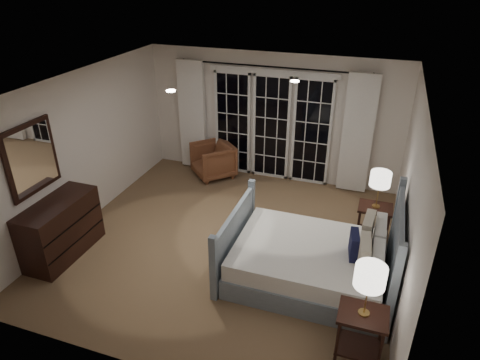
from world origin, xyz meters
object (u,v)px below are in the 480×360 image
(nightstand_left, at_px, (361,329))
(lamp_left, at_px, (370,277))
(dresser, at_px, (61,229))
(bed, at_px, (313,261))
(lamp_right, at_px, (380,179))
(nightstand_right, at_px, (374,219))
(armchair, at_px, (213,160))

(nightstand_left, relative_size, lamp_left, 1.10)
(lamp_left, distance_m, dresser, 4.46)
(bed, xyz_separation_m, dresser, (-3.65, -0.62, 0.12))
(lamp_left, distance_m, lamp_right, 2.35)
(nightstand_left, distance_m, dresser, 4.40)
(bed, distance_m, nightstand_right, 1.39)
(bed, bearing_deg, armchair, 134.52)
(nightstand_left, height_order, lamp_right, lamp_right)
(armchair, bearing_deg, bed, -0.97)
(armchair, bearing_deg, nightstand_right, 21.44)
(nightstand_right, height_order, dresser, dresser)
(nightstand_left, bearing_deg, bed, 121.88)
(nightstand_left, xyz_separation_m, armchair, (-3.24, 3.73, -0.10))
(lamp_left, relative_size, dresser, 0.49)
(bed, xyz_separation_m, nightstand_left, (0.72, -1.16, 0.12))
(dresser, bearing_deg, lamp_right, 22.45)
(dresser, bearing_deg, nightstand_left, -7.10)
(armchair, bearing_deg, lamp_left, -4.46)
(armchair, xyz_separation_m, dresser, (-1.13, -3.18, 0.10))
(bed, height_order, nightstand_left, bed)
(nightstand_left, xyz_separation_m, nightstand_right, (-0.01, 2.35, -0.02))
(nightstand_right, bearing_deg, dresser, -157.55)
(armchair, relative_size, dresser, 0.61)
(lamp_left, height_order, lamp_right, lamp_left)
(lamp_right, bearing_deg, dresser, -157.55)
(nightstand_right, relative_size, lamp_left, 1.06)
(nightstand_left, distance_m, nightstand_right, 2.35)
(lamp_right, bearing_deg, nightstand_right, 90.00)
(lamp_left, bearing_deg, armchair, 131.04)
(bed, xyz_separation_m, armchair, (-2.52, 2.56, 0.02))
(nightstand_left, bearing_deg, armchair, 131.04)
(lamp_right, height_order, dresser, lamp_right)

